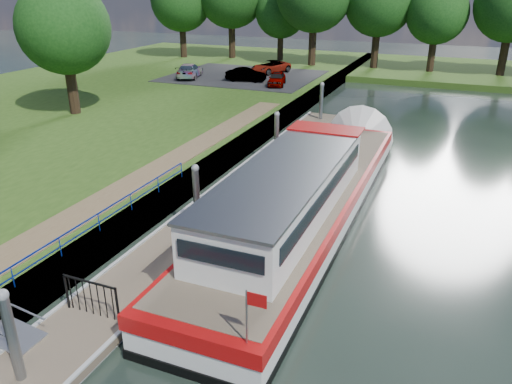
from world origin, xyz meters
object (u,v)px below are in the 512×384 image
at_px(pontoon, 243,189).
at_px(car_c, 189,71).
at_px(barge, 309,193).
at_px(car_a, 277,79).
at_px(car_b, 246,75).
at_px(car_d, 270,67).

height_order(pontoon, car_c, car_c).
bearing_deg(barge, pontoon, 161.11).
height_order(car_a, car_b, car_b).
relative_size(pontoon, car_b, 8.23).
distance_m(car_b, car_c, 5.71).
height_order(car_c, car_d, car_c).
distance_m(car_a, car_d, 6.41).
height_order(barge, car_b, barge).
distance_m(barge, car_c, 30.06).
height_order(car_b, car_c, car_c).
bearing_deg(car_a, car_d, 101.91).
relative_size(pontoon, car_a, 8.64).
bearing_deg(car_c, barge, 112.79).
distance_m(pontoon, car_b, 24.47).
xyz_separation_m(pontoon, car_c, (-15.35, 22.11, 1.31)).
bearing_deg(car_c, pontoon, 108.49).
distance_m(car_a, car_b, 3.43).
height_order(barge, car_c, barge).
relative_size(pontoon, barge, 1.42).
distance_m(pontoon, car_c, 26.95).
bearing_deg(pontoon, car_d, 108.38).
height_order(car_b, car_d, car_d).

